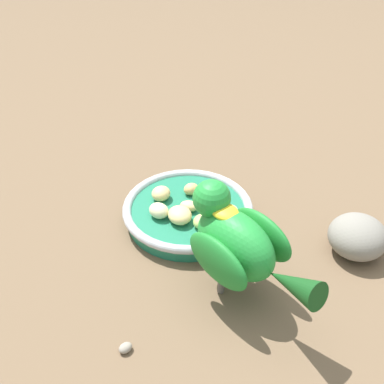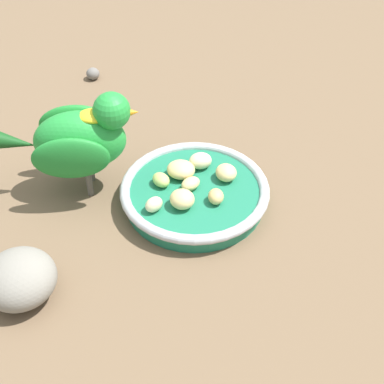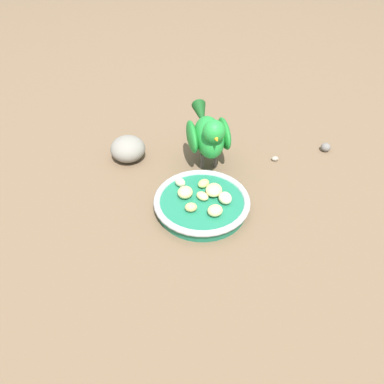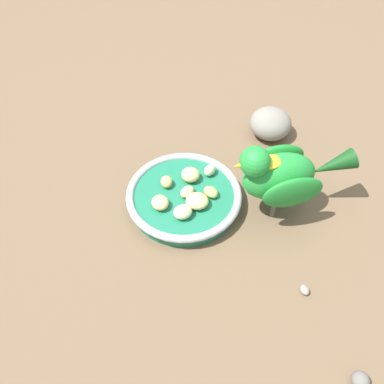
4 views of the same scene
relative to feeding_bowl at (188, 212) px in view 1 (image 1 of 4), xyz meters
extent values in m
plane|color=brown|center=(-0.01, 0.02, -0.02)|extent=(4.00, 4.00, 0.00)
cylinder|color=#1E7251|center=(0.00, 0.00, 0.00)|extent=(0.19, 0.19, 0.03)
torus|color=#B7BABF|center=(0.00, 0.00, 0.01)|extent=(0.21, 0.21, 0.01)
ellipsoid|color=#E5C67F|center=(-0.02, 0.03, 0.02)|extent=(0.04, 0.04, 0.02)
ellipsoid|color=#E5C67F|center=(0.00, 0.00, 0.02)|extent=(0.02, 0.03, 0.02)
ellipsoid|color=beige|center=(0.04, -0.03, 0.02)|extent=(0.04, 0.04, 0.02)
ellipsoid|color=tan|center=(-0.04, -0.01, 0.02)|extent=(0.03, 0.03, 0.02)
ellipsoid|color=#E5C67F|center=(0.00, -0.05, 0.02)|extent=(0.04, 0.04, 0.02)
ellipsoid|color=#E5C67F|center=(0.03, 0.00, 0.02)|extent=(0.05, 0.05, 0.02)
ellipsoid|color=#B2CC66|center=(0.03, 0.03, 0.02)|extent=(0.03, 0.02, 0.02)
ellipsoid|color=beige|center=(0.00, 0.07, 0.02)|extent=(0.02, 0.03, 0.02)
cylinder|color=#59544C|center=(0.12, 0.10, 0.00)|extent=(0.01, 0.01, 0.04)
cylinder|color=#59544C|center=(0.10, 0.11, 0.00)|extent=(0.01, 0.01, 0.04)
ellipsoid|color=green|center=(0.11, 0.11, 0.07)|extent=(0.12, 0.14, 0.09)
ellipsoid|color=#1E7F2D|center=(0.15, 0.10, 0.07)|extent=(0.07, 0.10, 0.06)
ellipsoid|color=#1E7F2D|center=(0.08, 0.14, 0.07)|extent=(0.07, 0.10, 0.06)
cone|color=#144719|center=(0.16, 0.20, 0.07)|extent=(0.07, 0.09, 0.05)
sphere|color=green|center=(0.09, 0.07, 0.11)|extent=(0.07, 0.07, 0.05)
cone|color=orange|center=(0.08, 0.05, 0.11)|extent=(0.03, 0.03, 0.02)
ellipsoid|color=yellow|center=(0.10, 0.09, 0.10)|extent=(0.05, 0.05, 0.01)
ellipsoid|color=gray|center=(-0.02, 0.26, 0.01)|extent=(0.10, 0.11, 0.06)
ellipsoid|color=gray|center=(0.26, 0.02, -0.01)|extent=(0.02, 0.02, 0.01)
camera|label=1|loc=(0.58, 0.24, 0.50)|focal=46.96mm
camera|label=2|loc=(-0.46, 0.31, 0.50)|focal=50.51mm
camera|label=3|loc=(-0.42, -0.49, 0.59)|focal=37.93mm
camera|label=4|loc=(0.37, -0.31, 0.57)|focal=39.03mm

